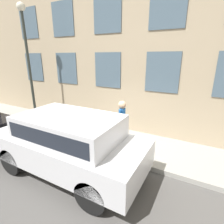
% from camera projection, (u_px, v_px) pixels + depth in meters
% --- Properties ---
extents(ground_plane, '(80.00, 80.00, 0.00)m').
position_uv_depth(ground_plane, '(105.00, 157.00, 6.03)').
color(ground_plane, '#514F4C').
extents(sidewalk, '(2.28, 60.00, 0.15)m').
position_uv_depth(sidewalk, '(120.00, 142.00, 6.96)').
color(sidewalk, '#9E9B93').
rests_on(sidewalk, ground_plane).
extents(fire_hydrant, '(0.36, 0.47, 0.88)m').
position_uv_depth(fire_hydrant, '(103.00, 132.00, 6.56)').
color(fire_hydrant, gray).
rests_on(fire_hydrant, sidewalk).
extents(person, '(0.42, 0.28, 1.74)m').
position_uv_depth(person, '(122.00, 120.00, 6.15)').
color(person, '#726651').
rests_on(person, sidewalk).
extents(parked_truck_silver_near, '(1.96, 4.56, 1.80)m').
position_uv_depth(parked_truck_silver_near, '(69.00, 140.00, 4.99)').
color(parked_truck_silver_near, black).
rests_on(parked_truck_silver_near, ground_plane).
extents(street_lamp, '(0.36, 0.36, 5.36)m').
position_uv_depth(street_lamp, '(27.00, 53.00, 7.87)').
color(street_lamp, '#2D332D').
rests_on(street_lamp, sidewalk).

